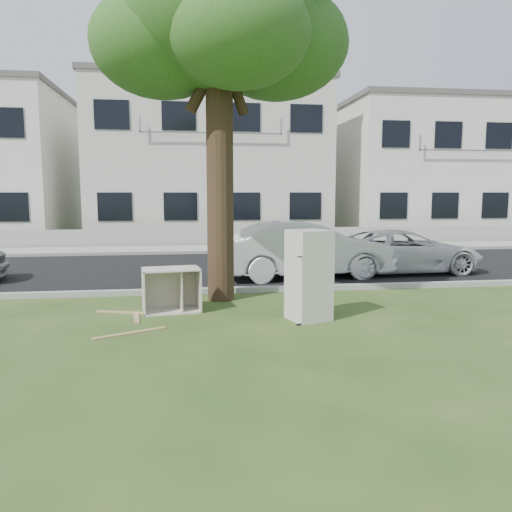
{
  "coord_description": "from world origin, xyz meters",
  "views": [
    {
      "loc": [
        -1.04,
        -8.33,
        2.19
      ],
      "look_at": [
        0.17,
        0.6,
        1.05
      ],
      "focal_mm": 35.0,
      "sensor_mm": 36.0,
      "label": 1
    }
  ],
  "objects": [
    {
      "name": "road",
      "position": [
        0.0,
        6.0,
        0.01
      ],
      "size": [
        120.0,
        7.0,
        0.01
      ],
      "primitive_type": "cube",
      "color": "black",
      "rests_on": "ground"
    },
    {
      "name": "townhouse_right",
      "position": [
        12.0,
        17.5,
        3.42
      ],
      "size": [
        10.2,
        8.16,
        6.84
      ],
      "color": "white",
      "rests_on": "ground"
    },
    {
      "name": "low_wall",
      "position": [
        0.0,
        12.6,
        0.35
      ],
      "size": [
        120.0,
        0.15,
        0.7
      ],
      "primitive_type": "cube",
      "color": "gray",
      "rests_on": "ground"
    },
    {
      "name": "plank_b",
      "position": [
        -2.29,
        0.86,
        0.01
      ],
      "size": [
        0.95,
        0.39,
        0.02
      ],
      "primitive_type": "cube",
      "rotation": [
        0.0,
        0.0,
        -0.31
      ],
      "color": "#A08153",
      "rests_on": "ground"
    },
    {
      "name": "townhouse_center",
      "position": [
        0.0,
        17.5,
        3.72
      ],
      "size": [
        11.22,
        8.16,
        7.44
      ],
      "color": "beige",
      "rests_on": "ground"
    },
    {
      "name": "kerb_far",
      "position": [
        0.0,
        9.55,
        0.0
      ],
      "size": [
        120.0,
        0.18,
        0.12
      ],
      "primitive_type": "cube",
      "color": "gray",
      "rests_on": "ground"
    },
    {
      "name": "fridge",
      "position": [
        1.0,
        -0.04,
        0.78
      ],
      "size": [
        0.8,
        0.77,
        1.56
      ],
      "primitive_type": "cube",
      "rotation": [
        0.0,
        0.0,
        0.33
      ],
      "color": "beige",
      "rests_on": "ground"
    },
    {
      "name": "kerb_near",
      "position": [
        0.0,
        2.45,
        0.0
      ],
      "size": [
        120.0,
        0.18,
        0.12
      ],
      "primitive_type": "cube",
      "color": "gray",
      "rests_on": "ground"
    },
    {
      "name": "street_tree",
      "position": [
        -0.4,
        1.8,
        5.49
      ],
      "size": [
        3.8,
        3.8,
        7.02
      ],
      "color": "black",
      "rests_on": "ground"
    },
    {
      "name": "sidewalk",
      "position": [
        0.0,
        11.0,
        0.01
      ],
      "size": [
        120.0,
        2.8,
        0.01
      ],
      "primitive_type": "cube",
      "color": "gray",
      "rests_on": "ground"
    },
    {
      "name": "cabinet",
      "position": [
        -1.38,
        0.87,
        0.41
      ],
      "size": [
        1.12,
        0.78,
        0.81
      ],
      "primitive_type": "cube",
      "rotation": [
        0.0,
        0.0,
        0.13
      ],
      "color": "beige",
      "rests_on": "ground"
    },
    {
      "name": "ground",
      "position": [
        0.0,
        0.0,
        0.0
      ],
      "size": [
        120.0,
        120.0,
        0.0
      ],
      "primitive_type": "plane",
      "color": "#264719"
    },
    {
      "name": "plank_a",
      "position": [
        -1.97,
        -0.56,
        0.01
      ],
      "size": [
        1.09,
        0.6,
        0.02
      ],
      "primitive_type": "cube",
      "rotation": [
        0.0,
        0.0,
        0.45
      ],
      "color": "#9C854B",
      "rests_on": "ground"
    },
    {
      "name": "car_center",
      "position": [
        1.94,
        4.18,
        0.73
      ],
      "size": [
        4.55,
        1.97,
        1.46
      ],
      "primitive_type": "imported",
      "rotation": [
        0.0,
        0.0,
        1.67
      ],
      "color": "silver",
      "rests_on": "ground"
    },
    {
      "name": "car_right",
      "position": [
        4.78,
        4.6,
        0.59
      ],
      "size": [
        4.36,
        2.19,
        1.18
      ],
      "primitive_type": "imported",
      "rotation": [
        0.0,
        0.0,
        1.62
      ],
      "color": "silver",
      "rests_on": "ground"
    },
    {
      "name": "plank_c",
      "position": [
        -1.98,
        0.45,
        0.01
      ],
      "size": [
        0.19,
        0.83,
        0.02
      ],
      "primitive_type": "cube",
      "rotation": [
        0.0,
        0.0,
        1.69
      ],
      "color": "#9D8257",
      "rests_on": "ground"
    }
  ]
}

